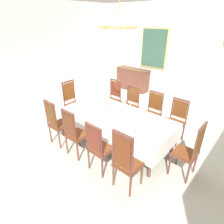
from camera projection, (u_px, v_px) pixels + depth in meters
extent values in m
cube|color=#B9BCAD|center=(123.00, 137.00, 4.90)|extent=(7.11, 6.79, 0.04)
cube|color=silver|center=(186.00, 54.00, 6.43)|extent=(7.11, 0.08, 3.32)
cube|color=silver|center=(40.00, 55.00, 6.24)|extent=(0.08, 6.79, 3.32)
cylinder|color=brown|center=(70.00, 120.00, 4.95)|extent=(0.07, 0.07, 0.71)
cylinder|color=brown|center=(150.00, 162.00, 3.52)|extent=(0.07, 0.07, 0.71)
cylinder|color=brown|center=(97.00, 108.00, 5.62)|extent=(0.07, 0.07, 0.71)
cylinder|color=brown|center=(173.00, 139.00, 4.19)|extent=(0.07, 0.07, 0.71)
cube|color=brown|center=(118.00, 118.00, 4.42)|extent=(2.52, 1.08, 0.08)
cube|color=brown|center=(118.00, 116.00, 4.40)|extent=(2.64, 1.20, 0.03)
cube|color=white|center=(118.00, 115.00, 4.39)|extent=(2.66, 1.22, 0.00)
cube|color=white|center=(100.00, 133.00, 4.08)|extent=(2.66, 0.00, 0.41)
cube|color=white|center=(132.00, 114.00, 4.89)|extent=(2.66, 0.00, 0.41)
cube|color=white|center=(81.00, 107.00, 5.26)|extent=(0.00, 1.22, 0.41)
cube|color=white|center=(168.00, 145.00, 3.71)|extent=(0.00, 1.22, 0.41)
cylinder|color=brown|center=(63.00, 128.00, 4.82)|extent=(0.04, 0.04, 0.48)
cylinder|color=brown|center=(72.00, 133.00, 4.60)|extent=(0.04, 0.04, 0.48)
cylinder|color=brown|center=(50.00, 134.00, 4.58)|extent=(0.04, 0.04, 0.48)
cylinder|color=brown|center=(59.00, 140.00, 4.36)|extent=(0.04, 0.04, 0.48)
cube|color=brown|center=(60.00, 125.00, 4.48)|extent=(0.44, 0.42, 0.02)
cube|color=brown|center=(60.00, 124.00, 4.46)|extent=(0.40, 0.38, 0.02)
cylinder|color=brown|center=(46.00, 113.00, 4.31)|extent=(0.03, 0.03, 0.64)
cylinder|color=brown|center=(56.00, 118.00, 4.08)|extent=(0.03, 0.03, 0.64)
cube|color=brown|center=(51.00, 114.00, 4.18)|extent=(0.34, 0.02, 0.49)
cube|color=brown|center=(49.00, 103.00, 4.05)|extent=(0.40, 0.04, 0.04)
cylinder|color=brown|center=(112.00, 112.00, 5.62)|extent=(0.04, 0.04, 0.48)
cylinder|color=brown|center=(103.00, 109.00, 5.84)|extent=(0.04, 0.04, 0.48)
cylinder|color=brown|center=(120.00, 108.00, 5.86)|extent=(0.04, 0.04, 0.48)
cylinder|color=brown|center=(111.00, 105.00, 6.08)|extent=(0.04, 0.04, 0.48)
cube|color=brown|center=(111.00, 101.00, 5.74)|extent=(0.44, 0.42, 0.02)
cube|color=brown|center=(111.00, 101.00, 5.73)|extent=(0.40, 0.38, 0.02)
cylinder|color=brown|center=(120.00, 91.00, 5.60)|extent=(0.03, 0.03, 0.62)
cylinder|color=brown|center=(111.00, 88.00, 5.83)|extent=(0.03, 0.03, 0.62)
cube|color=maroon|center=(115.00, 89.00, 5.70)|extent=(0.34, 0.02, 0.47)
cube|color=brown|center=(116.00, 80.00, 5.58)|extent=(0.40, 0.04, 0.04)
cylinder|color=brown|center=(79.00, 138.00, 4.43)|extent=(0.04, 0.04, 0.48)
cylinder|color=brown|center=(90.00, 144.00, 4.21)|extent=(0.04, 0.04, 0.48)
cylinder|color=brown|center=(67.00, 145.00, 4.19)|extent=(0.04, 0.04, 0.48)
cylinder|color=brown|center=(78.00, 152.00, 3.97)|extent=(0.04, 0.04, 0.48)
cube|color=brown|center=(78.00, 135.00, 4.09)|extent=(0.44, 0.42, 0.02)
cube|color=brown|center=(77.00, 134.00, 4.08)|extent=(0.40, 0.38, 0.02)
cylinder|color=brown|center=(63.00, 123.00, 3.93)|extent=(0.03, 0.03, 0.63)
cylinder|color=brown|center=(75.00, 129.00, 3.70)|extent=(0.03, 0.03, 0.63)
cube|color=brown|center=(69.00, 124.00, 3.80)|extent=(0.34, 0.02, 0.48)
cube|color=brown|center=(67.00, 112.00, 3.67)|extent=(0.40, 0.04, 0.04)
cylinder|color=brown|center=(130.00, 119.00, 5.23)|extent=(0.04, 0.04, 0.48)
cylinder|color=brown|center=(119.00, 115.00, 5.45)|extent=(0.04, 0.04, 0.48)
cylinder|color=brown|center=(137.00, 115.00, 5.47)|extent=(0.04, 0.04, 0.48)
cylinder|color=brown|center=(127.00, 111.00, 5.69)|extent=(0.04, 0.04, 0.48)
cube|color=brown|center=(129.00, 107.00, 5.35)|extent=(0.44, 0.42, 0.02)
cube|color=brown|center=(129.00, 107.00, 5.34)|extent=(0.40, 0.38, 0.02)
cylinder|color=brown|center=(139.00, 97.00, 5.22)|extent=(0.03, 0.03, 0.58)
cylinder|color=brown|center=(128.00, 94.00, 5.45)|extent=(0.03, 0.03, 0.58)
cube|color=brown|center=(133.00, 95.00, 5.32)|extent=(0.34, 0.02, 0.44)
cube|color=brown|center=(134.00, 86.00, 5.20)|extent=(0.40, 0.04, 0.04)
cylinder|color=brown|center=(101.00, 151.00, 4.01)|extent=(0.04, 0.04, 0.48)
cylinder|color=brown|center=(115.00, 158.00, 3.78)|extent=(0.04, 0.04, 0.48)
cylinder|color=brown|center=(89.00, 159.00, 3.77)|extent=(0.04, 0.04, 0.48)
cylinder|color=brown|center=(102.00, 168.00, 3.54)|extent=(0.04, 0.04, 0.48)
cube|color=brown|center=(101.00, 149.00, 3.66)|extent=(0.44, 0.42, 0.02)
cube|color=brown|center=(101.00, 148.00, 3.65)|extent=(0.40, 0.38, 0.02)
cylinder|color=brown|center=(86.00, 136.00, 3.51)|extent=(0.03, 0.03, 0.59)
cylinder|color=brown|center=(101.00, 145.00, 3.28)|extent=(0.03, 0.03, 0.59)
cube|color=maroon|center=(94.00, 139.00, 3.38)|extent=(0.34, 0.02, 0.45)
cube|color=brown|center=(93.00, 127.00, 3.26)|extent=(0.40, 0.04, 0.04)
cylinder|color=brown|center=(153.00, 128.00, 4.80)|extent=(0.04, 0.04, 0.48)
cylinder|color=brown|center=(140.00, 124.00, 5.03)|extent=(0.04, 0.04, 0.48)
cylinder|color=brown|center=(159.00, 123.00, 5.05)|extent=(0.04, 0.04, 0.48)
cylinder|color=brown|center=(147.00, 119.00, 5.27)|extent=(0.04, 0.04, 0.48)
cube|color=brown|center=(151.00, 115.00, 4.92)|extent=(0.44, 0.42, 0.02)
cube|color=brown|center=(151.00, 114.00, 4.91)|extent=(0.40, 0.38, 0.02)
cylinder|color=brown|center=(162.00, 105.00, 4.80)|extent=(0.03, 0.03, 0.58)
cylinder|color=brown|center=(149.00, 101.00, 5.03)|extent=(0.03, 0.03, 0.58)
cube|color=#603513|center=(156.00, 102.00, 4.90)|extent=(0.34, 0.02, 0.44)
cube|color=brown|center=(157.00, 92.00, 4.78)|extent=(0.40, 0.04, 0.04)
cylinder|color=brown|center=(125.00, 165.00, 3.62)|extent=(0.04, 0.04, 0.48)
cylinder|color=brown|center=(142.00, 175.00, 3.40)|extent=(0.04, 0.04, 0.48)
cylinder|color=brown|center=(113.00, 175.00, 3.38)|extent=(0.04, 0.04, 0.48)
cylinder|color=brown|center=(130.00, 187.00, 3.16)|extent=(0.04, 0.04, 0.48)
cube|color=brown|center=(128.00, 164.00, 3.27)|extent=(0.44, 0.42, 0.02)
cube|color=brown|center=(128.00, 163.00, 3.26)|extent=(0.40, 0.38, 0.02)
cylinder|color=brown|center=(113.00, 148.00, 3.09)|extent=(0.03, 0.03, 0.72)
cylinder|color=brown|center=(132.00, 159.00, 2.86)|extent=(0.03, 0.03, 0.72)
cube|color=brown|center=(122.00, 151.00, 2.96)|extent=(0.34, 0.02, 0.54)
cube|color=brown|center=(123.00, 134.00, 2.82)|extent=(0.40, 0.04, 0.04)
cylinder|color=brown|center=(177.00, 138.00, 4.42)|extent=(0.04, 0.04, 0.48)
cylinder|color=brown|center=(163.00, 132.00, 4.64)|extent=(0.04, 0.04, 0.48)
cylinder|color=brown|center=(183.00, 132.00, 4.66)|extent=(0.04, 0.04, 0.48)
cylinder|color=brown|center=(169.00, 127.00, 4.88)|extent=(0.04, 0.04, 0.48)
cube|color=brown|center=(174.00, 124.00, 4.54)|extent=(0.44, 0.42, 0.02)
cube|color=brown|center=(175.00, 123.00, 4.52)|extent=(0.40, 0.38, 0.02)
cylinder|color=brown|center=(188.00, 113.00, 4.42)|extent=(0.03, 0.03, 0.56)
cylinder|color=brown|center=(172.00, 108.00, 4.64)|extent=(0.03, 0.03, 0.56)
cube|color=brown|center=(180.00, 109.00, 4.52)|extent=(0.34, 0.02, 0.42)
cube|color=brown|center=(182.00, 100.00, 4.40)|extent=(0.40, 0.04, 0.04)
cylinder|color=brown|center=(84.00, 112.00, 5.62)|extent=(0.04, 0.04, 0.48)
cylinder|color=brown|center=(74.00, 117.00, 5.36)|extent=(0.04, 0.04, 0.48)
cylinder|color=brown|center=(76.00, 109.00, 5.83)|extent=(0.04, 0.04, 0.48)
cylinder|color=brown|center=(66.00, 113.00, 5.57)|extent=(0.04, 0.04, 0.48)
cube|color=brown|center=(74.00, 105.00, 5.48)|extent=(0.42, 0.44, 0.02)
cube|color=brown|center=(74.00, 104.00, 5.47)|extent=(0.38, 0.40, 0.02)
cylinder|color=maroon|center=(74.00, 91.00, 5.57)|extent=(0.03, 0.03, 0.67)
cylinder|color=brown|center=(63.00, 94.00, 5.30)|extent=(0.03, 0.03, 0.67)
cube|color=brown|center=(69.00, 92.00, 5.42)|extent=(0.02, 0.34, 0.51)
cube|color=brown|center=(68.00, 82.00, 5.28)|extent=(0.04, 0.40, 0.04)
cylinder|color=brown|center=(170.00, 165.00, 3.62)|extent=(0.04, 0.04, 0.48)
cylinder|color=brown|center=(178.00, 155.00, 3.88)|extent=(0.04, 0.04, 0.48)
cylinder|color=brown|center=(188.00, 174.00, 3.41)|extent=(0.04, 0.04, 0.48)
cylinder|color=brown|center=(195.00, 163.00, 3.67)|extent=(0.04, 0.04, 0.48)
cube|color=brown|center=(185.00, 154.00, 3.53)|extent=(0.42, 0.44, 0.02)
cube|color=brown|center=(185.00, 153.00, 3.52)|extent=(0.38, 0.40, 0.02)
cylinder|color=brown|center=(195.00, 148.00, 3.13)|extent=(0.03, 0.03, 0.67)
cylinder|color=#5A2D20|center=(203.00, 138.00, 3.39)|extent=(0.03, 0.03, 0.67)
cube|color=brown|center=(199.00, 141.00, 3.25)|extent=(0.02, 0.34, 0.51)
cube|color=brown|center=(203.00, 127.00, 3.11)|extent=(0.04, 0.40, 0.04)
cylinder|color=white|center=(117.00, 114.00, 4.39)|extent=(0.14, 0.14, 0.02)
ellipsoid|color=white|center=(117.00, 112.00, 4.36)|extent=(0.26, 0.26, 0.12)
ellipsoid|color=white|center=(117.00, 109.00, 4.33)|extent=(0.23, 0.23, 0.09)
sphere|color=brown|center=(117.00, 107.00, 4.31)|extent=(0.03, 0.03, 0.03)
cylinder|color=gold|center=(107.00, 110.00, 4.59)|extent=(0.07, 0.07, 0.02)
cylinder|color=gold|center=(107.00, 105.00, 4.53)|extent=(0.02, 0.02, 0.26)
cone|color=gold|center=(107.00, 100.00, 4.47)|extent=(0.04, 0.04, 0.02)
cylinder|color=silver|center=(106.00, 98.00, 4.44)|extent=(0.02, 0.02, 0.10)
cylinder|color=gold|center=(130.00, 119.00, 4.18)|extent=(0.07, 0.07, 0.02)
cylinder|color=gold|center=(130.00, 114.00, 4.12)|extent=(0.02, 0.02, 0.25)
cone|color=gold|center=(130.00, 109.00, 4.06)|extent=(0.04, 0.04, 0.02)
cylinder|color=silver|center=(130.00, 106.00, 4.04)|extent=(0.02, 0.02, 0.10)
cylinder|color=white|center=(134.00, 110.00, 4.58)|extent=(0.18, 0.18, 0.03)
cylinder|color=white|center=(134.00, 110.00, 4.58)|extent=(0.15, 0.15, 0.02)
torus|color=brown|center=(134.00, 110.00, 4.57)|extent=(0.17, 0.17, 0.01)
cylinder|color=white|center=(85.00, 114.00, 4.40)|extent=(0.19, 0.19, 0.04)
cylinder|color=white|center=(85.00, 113.00, 4.40)|extent=(0.16, 0.16, 0.03)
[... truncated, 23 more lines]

